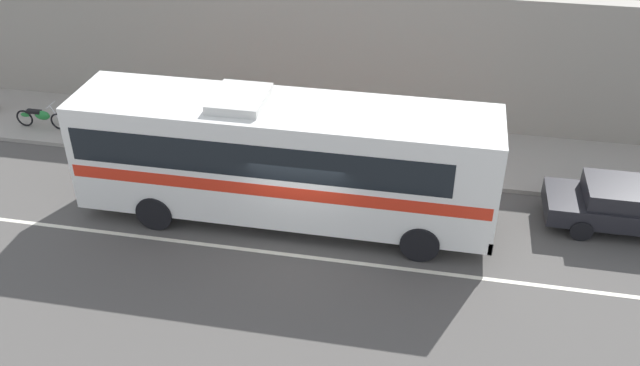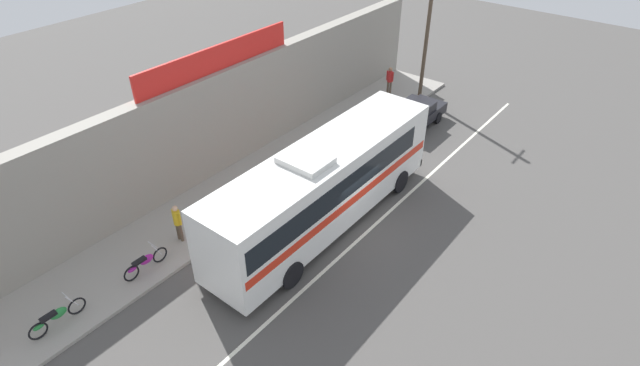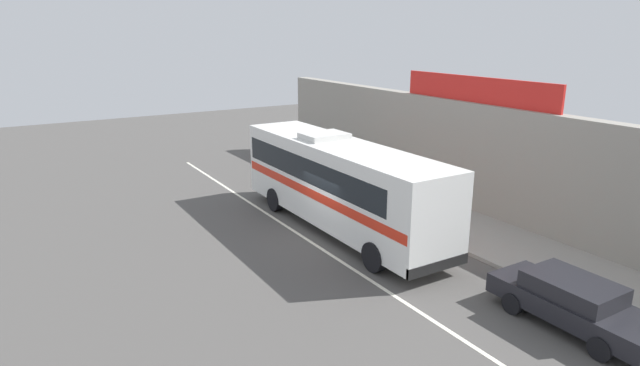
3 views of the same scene
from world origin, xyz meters
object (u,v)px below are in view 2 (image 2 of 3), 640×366
utility_pole (428,27)px  intercity_bus (324,183)px  pedestrian_near_shop (177,221)px  pedestrian_far_left (390,79)px  motorcycle_blue (56,316)px  motorcycle_green (145,262)px  parked_car (413,115)px

utility_pole → intercity_bus: bearing=-167.5°
pedestrian_near_shop → pedestrian_far_left: bearing=2.5°
motorcycle_blue → pedestrian_far_left: size_ratio=1.10×
motorcycle_blue → motorcycle_green: bearing=-2.2°
intercity_bus → parked_car: (9.56, 1.34, -1.33)m
intercity_bus → utility_pole: size_ratio=1.43×
intercity_bus → pedestrian_near_shop: bearing=139.5°
parked_car → motorcycle_green: bearing=172.8°
parked_car → pedestrian_far_left: size_ratio=2.60×
parked_car → intercity_bus: bearing=-172.0°
motorcycle_green → motorcycle_blue: size_ratio=0.96×
motorcycle_green → pedestrian_far_left: bearing=3.5°
utility_pole → motorcycle_blue: (-22.69, 0.53, -3.73)m
utility_pole → pedestrian_near_shop: size_ratio=4.88×
pedestrian_far_left → intercity_bus: bearing=-159.8°
parked_car → motorcycle_green: 15.90m
intercity_bus → pedestrian_far_left: intercity_bus is taller
motorcycle_blue → pedestrian_far_left: pedestrian_far_left is taller
intercity_bus → motorcycle_green: intercity_bus is taller
intercity_bus → motorcycle_green: size_ratio=6.23×
motorcycle_blue → pedestrian_near_shop: 5.19m
parked_car → pedestrian_near_shop: pedestrian_near_shop is taller
utility_pole → pedestrian_near_shop: 17.85m
utility_pole → pedestrian_far_left: size_ratio=4.61×
parked_car → motorcycle_blue: parked_car is taller
parked_car → pedestrian_far_left: 4.00m
motorcycle_green → pedestrian_far_left: size_ratio=1.06×
parked_car → pedestrian_near_shop: (-13.90, 2.37, 0.36)m
intercity_bus → parked_car: 9.74m
motorcycle_blue → pedestrian_near_shop: pedestrian_near_shop is taller
intercity_bus → parked_car: bearing=8.0°
pedestrian_near_shop → utility_pole: bearing=-2.6°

